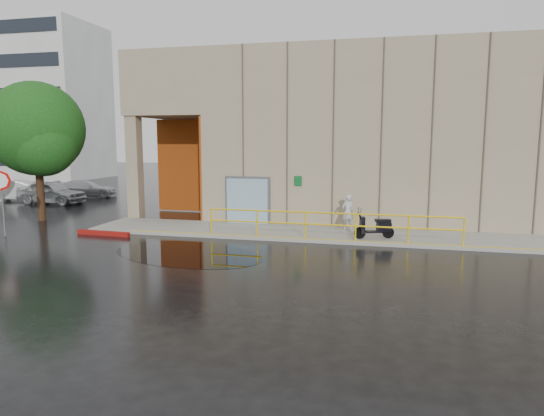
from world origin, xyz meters
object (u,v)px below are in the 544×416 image
Objects in this scene: person at (348,212)px; car_a at (52,192)px; scooter at (375,221)px; stop_sign at (1,189)px; car_b at (22,190)px; red_curb at (103,233)px; car_c at (86,189)px; tree_near at (38,133)px.

person reaches higher than car_a.
car_a is (-19.44, 6.80, -0.13)m from scooter.
stop_sign is (-14.63, -2.31, 1.10)m from scooter.
scooter is at bearing -107.82° from car_a.
car_a is at bearing -128.21° from car_b.
red_curb is at bearing -131.52° from car_a.
stop_sign is at bearing -162.38° from car_b.
scooter is 0.59× the size of stop_sign.
stop_sign is at bearing 177.82° from car_c.
car_a is (-18.29, 5.31, -0.19)m from person.
person is at bearing -138.67° from car_c.
red_curb is 14.28m from car_c.
person reaches higher than car_c.
person reaches higher than car_b.
red_curb is at bearing -147.82° from car_b.
car_c is (-19.43, 10.20, -0.25)m from scooter.
tree_near is at bearing -153.90° from car_b.
car_b is (-22.36, 7.77, -0.19)m from scooter.
scooter is 16.09m from tree_near.
stop_sign is 10.37m from car_a.
stop_sign is 0.64× the size of car_a.
red_curb is at bearing -166.23° from car_c.
car_b is at bearing -50.46° from person.
car_a is 7.51m from tree_near.
scooter is 0.66× the size of red_curb.
person is 0.62× the size of red_curb.
scooter is 21.94m from car_c.
red_curb is 11.75m from car_a.
tree_near is at bearing 179.68° from car_c.
tree_near is (-1.05, 3.62, 2.28)m from stop_sign.
car_c is at bearing -70.20° from car_b.
car_b is at bearing 128.70° from stop_sign.
car_c is 10.30m from tree_near.
car_a is at bearing 119.04° from stop_sign.
car_c is (-8.58, 11.40, 0.49)m from red_curb.
stop_sign reaches higher than car_a.
car_b reaches higher than red_curb.
scooter is (1.15, -1.49, -0.06)m from person.
car_c is at bearing 126.95° from red_curb.
tree_near is (6.68, -6.45, 3.57)m from car_b.
stop_sign reaches higher than car_b.
car_b is at bearing 73.13° from car_a.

